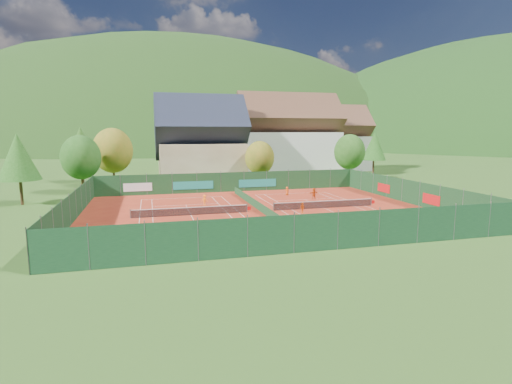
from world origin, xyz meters
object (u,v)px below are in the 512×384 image
object	(u,v)px
hotel_block_a	(288,140)
player_left_near	(200,233)
chalet	(201,146)
player_right_near	(302,208)
ball_hopper	(428,221)
hotel_block_b	(332,142)
player_left_mid	(203,229)
player_right_far_b	(314,193)
player_left_far	(205,200)
player_right_far_a	(287,191)

from	to	relation	value
hotel_block_a	player_left_near	xyz separation A→B (m)	(-24.32, -46.76, -6.72)
chalet	player_right_near	bearing A→B (deg)	-77.19
ball_hopper	player_left_near	world-z (taller)	player_left_near
player_left_near	player_right_near	xyz separation A→B (m)	(12.65, 8.56, -0.03)
chalet	hotel_block_a	xyz separation A→B (m)	(19.00, 6.00, 0.76)
hotel_block_b	player_right_near	world-z (taller)	hotel_block_b
hotel_block_b	player_left_mid	distance (m)	65.87
chalet	ball_hopper	size ratio (longest dim) A/B	20.25
player_right_near	player_right_far_b	world-z (taller)	player_right_far_b
hotel_block_a	player_right_near	xyz separation A→B (m)	(-11.68, -38.20, -6.75)
player_right_far_b	player_left_far	bearing A→B (deg)	2.22
hotel_block_a	hotel_block_b	world-z (taller)	hotel_block_a
player_left_near	player_right_far_b	bearing A→B (deg)	6.23
player_left_far	player_right_far_a	distance (m)	13.57
chalet	hotel_block_b	size ratio (longest dim) A/B	0.94
player_right_near	player_right_far_a	bearing A→B (deg)	51.34
ball_hopper	player_left_far	size ratio (longest dim) A/B	0.59
player_right_near	hotel_block_b	bearing A→B (deg)	33.89
player_right_near	player_right_far_a	distance (m)	12.87
player_left_near	player_left_far	distance (m)	16.45
ball_hopper	player_right_far_b	world-z (taller)	player_right_far_b
hotel_block_a	player_left_mid	xyz separation A→B (m)	(-23.93, -45.52, -6.70)
hotel_block_a	ball_hopper	size ratio (longest dim) A/B	27.00
hotel_block_b	player_right_far_a	xyz separation A→B (m)	(-23.08, -33.59, -5.99)
player_left_mid	ball_hopper	bearing A→B (deg)	-4.20
player_left_mid	player_right_far_b	bearing A→B (deg)	43.22
ball_hopper	player_right_far_a	size ratio (longest dim) A/B	0.63
hotel_block_b	player_left_near	bearing A→B (deg)	-124.99
ball_hopper	player_left_far	bearing A→B (deg)	139.26
player_left_near	player_right_far_a	bearing A→B (deg)	16.37
chalet	player_right_far_a	bearing A→B (deg)	-63.15
hotel_block_a	hotel_block_b	xyz separation A→B (m)	(14.00, 8.00, -0.76)
player_left_mid	player_right_near	bearing A→B (deg)	31.48
player_left_near	player_right_far_a	xyz separation A→B (m)	(15.24, 21.17, -0.03)
player_right_near	player_left_far	bearing A→B (deg)	115.55
player_left_mid	player_right_near	world-z (taller)	player_left_mid
hotel_block_b	hotel_block_a	bearing A→B (deg)	-150.26
hotel_block_b	player_left_far	xyz separation A→B (m)	(-35.73, -38.51, -5.94)
player_right_far_a	player_left_far	bearing A→B (deg)	11.17
chalet	player_right_far_b	world-z (taller)	chalet
player_left_far	player_right_far_b	world-z (taller)	player_right_far_b
hotel_block_b	player_right_far_b	distance (m)	43.26
player_left_far	player_right_far_a	size ratio (longest dim) A/B	1.08
hotel_block_b	player_right_near	xyz separation A→B (m)	(-25.68, -46.20, -5.99)
player_left_mid	player_left_far	xyz separation A→B (m)	(2.19, 15.02, 0.00)
hotel_block_a	player_left_far	xyz separation A→B (m)	(-21.73, -30.51, -6.70)
chalet	hotel_block_b	world-z (taller)	chalet
player_left_far	chalet	bearing A→B (deg)	-63.92
hotel_block_a	player_left_far	distance (m)	38.05
player_left_far	player_right_near	xyz separation A→B (m)	(10.06, -7.69, -0.05)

